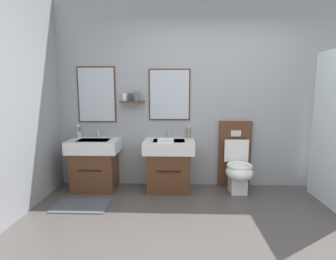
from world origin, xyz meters
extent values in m
cube|color=#4C4744|center=(0.00, 0.00, -0.05)|extent=(6.04, 4.80, 0.10)
cube|color=#999EA3|center=(0.00, 1.74, 1.39)|extent=(4.84, 0.12, 2.79)
cube|color=#4C301E|center=(-1.71, 1.67, 1.39)|extent=(0.57, 0.02, 0.83)
cube|color=silver|center=(-1.71, 1.66, 1.39)|extent=(0.53, 0.01, 0.79)
cube|color=#4C301E|center=(-0.62, 1.67, 1.39)|extent=(0.61, 0.02, 0.76)
cube|color=silver|center=(-0.62, 1.66, 1.39)|extent=(0.57, 0.01, 0.72)
cube|color=#56331E|center=(-1.16, 1.60, 1.29)|extent=(0.36, 0.14, 0.02)
cylinder|color=white|center=(-1.27, 1.60, 1.35)|extent=(0.07, 0.07, 0.11)
cylinder|color=#333338|center=(-1.19, 1.60, 1.35)|extent=(0.05, 0.05, 0.11)
cylinder|color=slate|center=(-1.10, 1.60, 1.36)|extent=(0.07, 0.07, 0.13)
cube|color=#474C56|center=(-1.71, 0.86, 0.01)|extent=(0.68, 0.44, 0.01)
cube|color=#56331E|center=(-1.71, 1.46, 0.28)|extent=(0.61, 0.47, 0.56)
cube|color=black|center=(-1.71, 1.22, 0.35)|extent=(0.33, 0.01, 0.02)
cube|color=white|center=(-1.71, 1.46, 0.65)|extent=(0.72, 0.51, 0.18)
cube|color=silver|center=(-1.71, 1.43, 0.73)|extent=(0.45, 0.28, 0.03)
cylinder|color=silver|center=(-1.71, 1.67, 0.80)|extent=(0.03, 0.03, 0.11)
cylinder|color=silver|center=(-1.71, 1.61, 0.84)|extent=(0.02, 0.11, 0.02)
cube|color=#56331E|center=(-0.62, 1.46, 0.28)|extent=(0.61, 0.47, 0.56)
cube|color=black|center=(-0.62, 1.22, 0.35)|extent=(0.33, 0.01, 0.02)
cube|color=white|center=(-0.62, 1.46, 0.65)|extent=(0.72, 0.51, 0.18)
cube|color=silver|center=(-0.62, 1.43, 0.73)|extent=(0.45, 0.28, 0.03)
cylinder|color=silver|center=(-0.62, 1.67, 0.80)|extent=(0.03, 0.03, 0.11)
cylinder|color=silver|center=(-0.62, 1.61, 0.84)|extent=(0.02, 0.11, 0.02)
cube|color=#56331E|center=(0.37, 1.66, 0.50)|extent=(0.48, 0.10, 1.00)
cube|color=silver|center=(0.37, 1.61, 0.82)|extent=(0.15, 0.01, 0.09)
cube|color=white|center=(0.37, 1.40, 0.17)|extent=(0.22, 0.30, 0.34)
ellipsoid|color=white|center=(0.37, 1.32, 0.32)|extent=(0.37, 0.46, 0.24)
torus|color=white|center=(0.37, 1.32, 0.42)|extent=(0.35, 0.35, 0.04)
cube|color=white|center=(0.37, 1.54, 0.57)|extent=(0.35, 0.03, 0.33)
cylinder|color=silver|center=(-1.99, 1.64, 0.79)|extent=(0.07, 0.07, 0.09)
cylinder|color=#33B266|center=(-1.98, 1.64, 0.84)|extent=(0.03, 0.03, 0.15)
cube|color=white|center=(-1.99, 1.66, 0.92)|extent=(0.02, 0.02, 0.03)
cylinder|color=#DB3847|center=(-1.99, 1.65, 0.84)|extent=(0.03, 0.03, 0.16)
cube|color=white|center=(-2.00, 1.64, 0.93)|extent=(0.02, 0.02, 0.03)
cylinder|color=white|center=(-2.01, 1.64, 0.84)|extent=(0.03, 0.03, 0.16)
cube|color=white|center=(-2.02, 1.65, 0.92)|extent=(0.02, 0.02, 0.03)
cylinder|color=#33B266|center=(-2.00, 1.62, 0.84)|extent=(0.02, 0.02, 0.15)
cube|color=white|center=(-2.00, 1.62, 0.91)|extent=(0.01, 0.02, 0.03)
cylinder|color=gray|center=(-0.33, 1.65, 0.82)|extent=(0.06, 0.06, 0.15)
cylinder|color=silver|center=(-0.33, 1.65, 0.91)|extent=(0.02, 0.02, 0.04)
cube|color=white|center=(-0.66, 1.31, 0.76)|extent=(0.22, 0.16, 0.04)
cube|color=silver|center=(1.39, 0.99, 1.00)|extent=(0.02, 0.93, 1.90)
camera|label=1|loc=(-0.51, -2.23, 1.45)|focal=27.90mm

